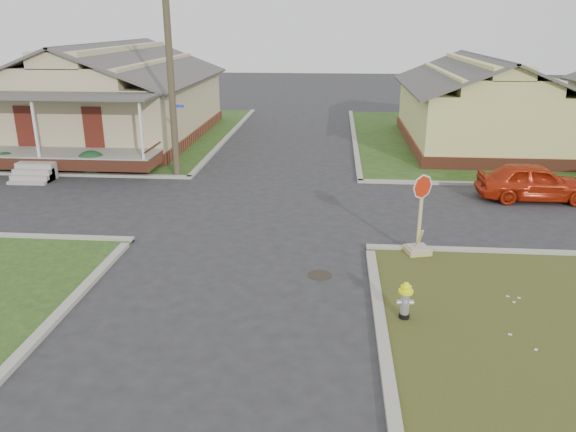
# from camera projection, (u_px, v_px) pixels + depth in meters

# --- Properties ---
(ground) EXTENTS (120.00, 120.00, 0.00)m
(ground) POSITION_uv_depth(u_px,v_px,m) (240.00, 265.00, 15.37)
(ground) COLOR #28282A
(ground) RESTS_ON ground
(verge_far_left) EXTENTS (19.00, 19.00, 0.05)m
(verge_far_left) POSITION_uv_depth(u_px,v_px,m) (74.00, 133.00, 33.33)
(verge_far_left) COLOR #264418
(verge_far_left) RESTS_ON ground
(curbs) EXTENTS (80.00, 40.00, 0.12)m
(curbs) POSITION_uv_depth(u_px,v_px,m) (263.00, 207.00, 20.07)
(curbs) COLOR #9E9C8F
(curbs) RESTS_ON ground
(manhole) EXTENTS (0.64, 0.64, 0.01)m
(manhole) POSITION_uv_depth(u_px,v_px,m) (320.00, 275.00, 14.72)
(manhole) COLOR black
(manhole) RESTS_ON ground
(corner_house) EXTENTS (10.10, 15.50, 5.30)m
(corner_house) POSITION_uv_depth(u_px,v_px,m) (110.00, 98.00, 31.11)
(corner_house) COLOR brown
(corner_house) RESTS_ON ground
(side_house_yellow) EXTENTS (7.60, 11.60, 4.70)m
(side_house_yellow) POSITION_uv_depth(u_px,v_px,m) (479.00, 104.00, 29.39)
(side_house_yellow) COLOR brown
(side_house_yellow) RESTS_ON ground
(utility_pole) EXTENTS (1.80, 0.28, 9.00)m
(utility_pole) POSITION_uv_depth(u_px,v_px,m) (170.00, 64.00, 22.54)
(utility_pole) COLOR #3B3122
(utility_pole) RESTS_ON ground
(fire_hydrant) EXTENTS (0.33, 0.33, 0.87)m
(fire_hydrant) POSITION_uv_depth(u_px,v_px,m) (405.00, 298.00, 12.36)
(fire_hydrant) COLOR black
(fire_hydrant) RESTS_ON ground
(stop_sign) EXTENTS (0.66, 0.64, 2.32)m
(stop_sign) POSITION_uv_depth(u_px,v_px,m) (418.00, 236.00, 15.86)
(stop_sign) COLOR tan
(stop_sign) RESTS_ON ground
(red_sedan) EXTENTS (4.10, 1.66, 1.39)m
(red_sedan) POSITION_uv_depth(u_px,v_px,m) (534.00, 182.00, 20.72)
(red_sedan) COLOR #B5260C
(red_sedan) RESTS_ON ground
(hedge_left) EXTENTS (1.23, 1.01, 0.94)m
(hedge_left) POSITION_uv_depth(u_px,v_px,m) (6.00, 161.00, 24.52)
(hedge_left) COLOR #133619
(hedge_left) RESTS_ON verge_far_left
(hedge_right) EXTENTS (1.36, 1.12, 1.04)m
(hedge_right) POSITION_uv_depth(u_px,v_px,m) (91.00, 162.00, 24.16)
(hedge_right) COLOR #133619
(hedge_right) RESTS_ON verge_far_left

